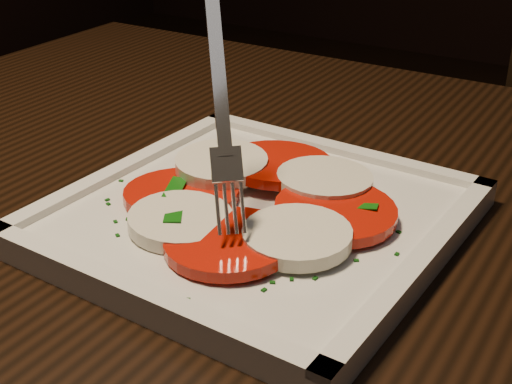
# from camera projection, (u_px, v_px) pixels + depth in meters

# --- Properties ---
(table) EXTENTS (1.20, 0.80, 0.75)m
(table) POSITION_uv_depth(u_px,v_px,m) (361.00, 343.00, 0.57)
(table) COLOR black
(table) RESTS_ON ground
(plate) EXTENTS (0.29, 0.29, 0.01)m
(plate) POSITION_uv_depth(u_px,v_px,m) (256.00, 219.00, 0.53)
(plate) COLOR silver
(plate) RESTS_ON table
(caprese_salad) EXTENTS (0.23, 0.23, 0.02)m
(caprese_salad) POSITION_uv_depth(u_px,v_px,m) (256.00, 200.00, 0.52)
(caprese_salad) COLOR #BA0E04
(caprese_salad) RESTS_ON plate
(fork) EXTENTS (0.10, 0.11, 0.16)m
(fork) POSITION_uv_depth(u_px,v_px,m) (218.00, 86.00, 0.48)
(fork) COLOR white
(fork) RESTS_ON caprese_salad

